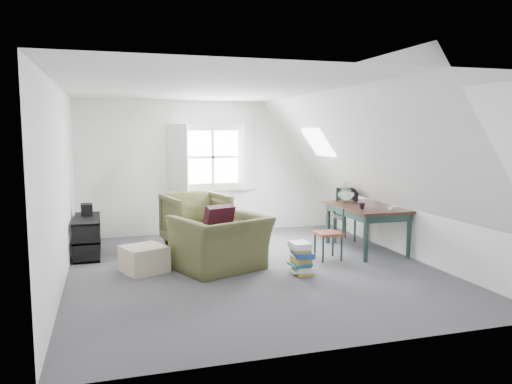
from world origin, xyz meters
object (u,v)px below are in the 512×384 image
object	(u,v)px
armchair_near	(221,270)
dining_chair_near	(330,232)
magazine_stack	(301,258)
armchair_far	(196,246)
ottoman	(144,259)
media_shelf	(87,238)
dining_table	(366,212)
dining_chair_far	(342,213)

from	to	relation	value
armchair_near	dining_chair_near	distance (m)	1.76
armchair_near	magazine_stack	world-z (taller)	magazine_stack
dining_chair_near	armchair_far	bearing A→B (deg)	-125.72
ottoman	media_shelf	size ratio (longest dim) A/B	0.46
ottoman	dining_table	xyz separation A→B (m)	(3.56, 0.25, 0.46)
dining_table	dining_chair_far	bearing A→B (deg)	92.97
dining_table	dining_chair_near	size ratio (longest dim) A/B	1.86
dining_chair_near	dining_table	bearing A→B (deg)	117.45
dining_table	media_shelf	bearing A→B (deg)	166.47
armchair_near	media_shelf	distance (m)	2.32
dining_table	magazine_stack	bearing A→B (deg)	-148.60
ottoman	media_shelf	bearing A→B (deg)	123.11
ottoman	media_shelf	distance (m)	1.44
dining_chair_near	media_shelf	distance (m)	3.78
dining_chair_near	magazine_stack	bearing A→B (deg)	-46.09
dining_table	armchair_near	bearing A→B (deg)	-170.98
armchair_far	dining_table	xyz separation A→B (m)	(2.60, -1.10, 0.64)
armchair_far	dining_chair_far	world-z (taller)	dining_chair_far
armchair_far	media_shelf	xyz separation A→B (m)	(-1.75, -0.15, 0.27)
armchair_far	media_shelf	world-z (taller)	media_shelf
armchair_near	ottoman	bearing A→B (deg)	-32.83
armchair_near	magazine_stack	distance (m)	1.14
ottoman	magazine_stack	world-z (taller)	magazine_stack
dining_chair_far	media_shelf	world-z (taller)	dining_chair_far
dining_chair_near	ottoman	bearing A→B (deg)	-88.88
armchair_far	media_shelf	size ratio (longest dim) A/B	0.85
armchair_near	ottoman	world-z (taller)	armchair_near
dining_chair_far	media_shelf	size ratio (longest dim) A/B	0.84
armchair_far	magazine_stack	size ratio (longest dim) A/B	2.28
dining_chair_far	magazine_stack	world-z (taller)	dining_chair_far
media_shelf	magazine_stack	world-z (taller)	media_shelf
armchair_near	dining_table	distance (m)	2.63
armchair_near	dining_table	size ratio (longest dim) A/B	0.79
ottoman	dining_chair_near	distance (m)	2.77
dining_table	dining_chair_far	distance (m)	0.78
armchair_far	dining_chair_far	bearing A→B (deg)	-20.31
ottoman	dining_chair_far	distance (m)	3.66
dining_chair_near	media_shelf	world-z (taller)	dining_chair_near
armchair_near	media_shelf	size ratio (longest dim) A/B	1.01
media_shelf	magazine_stack	xyz separation A→B (m)	(2.82, -1.93, -0.05)
armchair_far	magazine_stack	world-z (taller)	armchair_far
armchair_far	ottoman	world-z (taller)	armchair_far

